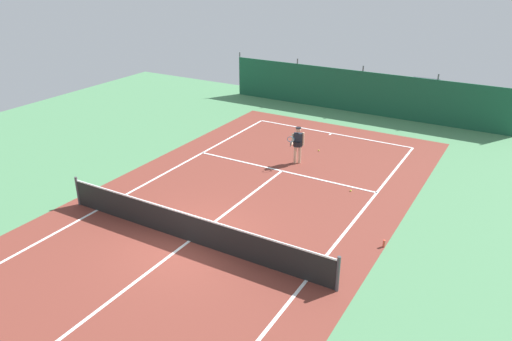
{
  "coord_description": "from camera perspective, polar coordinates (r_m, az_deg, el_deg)",
  "views": [
    {
      "loc": [
        8.62,
        -10.58,
        8.43
      ],
      "look_at": [
        0.05,
        4.14,
        0.9
      ],
      "focal_mm": 34.59,
      "sensor_mm": 36.0,
      "label": 1
    }
  ],
  "objects": [
    {
      "name": "water_bottle",
      "position": [
        16.07,
        14.59,
        -8.17
      ],
      "size": [
        0.08,
        0.08,
        0.24
      ],
      "primitive_type": "cylinder",
      "color": "#D84C38",
      "rests_on": "ground"
    },
    {
      "name": "tennis_player",
      "position": [
        21.33,
        4.84,
        3.26
      ],
      "size": [
        0.57,
        0.83,
        1.64
      ],
      "rotation": [
        0.0,
        0.0,
        3.52
      ],
      "color": "#D8AD8C",
      "rests_on": "ground"
    },
    {
      "name": "ground_plane",
      "position": [
        16.04,
        -7.7,
        -8.1
      ],
      "size": [
        36.0,
        36.0,
        0.0
      ],
      "primitive_type": "plane",
      "color": "#4C8456"
    },
    {
      "name": "tennis_ball_midcourt",
      "position": [
        19.37,
        10.89,
        -2.31
      ],
      "size": [
        0.07,
        0.07,
        0.07
      ],
      "primitive_type": "sphere",
      "color": "#CCDB33",
      "rests_on": "ground"
    },
    {
      "name": "court_surface",
      "position": [
        16.04,
        -7.7,
        -8.09
      ],
      "size": [
        11.02,
        26.6,
        0.01
      ],
      "color": "brown",
      "rests_on": "ground"
    },
    {
      "name": "back_fence",
      "position": [
        29.5,
        12.25,
        8.04
      ],
      "size": [
        16.3,
        0.98,
        2.7
      ],
      "color": "#195138",
      "rests_on": "ground"
    },
    {
      "name": "tennis_ball_near_player",
      "position": [
        23.09,
        7.26,
        2.32
      ],
      "size": [
        0.07,
        0.07,
        0.07
      ],
      "primitive_type": "sphere",
      "color": "#CCDB33",
      "rests_on": "ground"
    },
    {
      "name": "parked_car",
      "position": [
        30.59,
        18.65,
        8.23
      ],
      "size": [
        2.13,
        4.26,
        1.68
      ],
      "rotation": [
        0.0,
        0.0,
        0.03
      ],
      "color": "maroon",
      "rests_on": "ground"
    },
    {
      "name": "tennis_net",
      "position": [
        15.78,
        -7.8,
        -6.53
      ],
      "size": [
        10.12,
        0.1,
        1.1
      ],
      "color": "black",
      "rests_on": "ground"
    }
  ]
}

